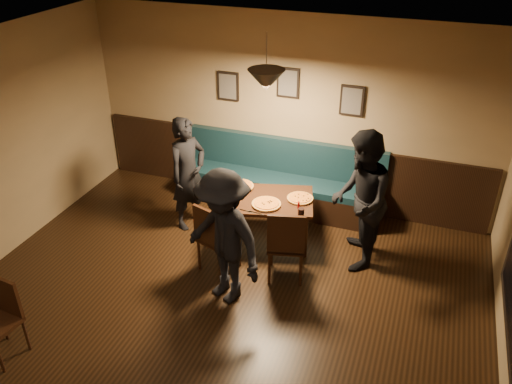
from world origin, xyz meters
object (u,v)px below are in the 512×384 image
Objects in this scene: dining_table at (265,220)px; chair_near_right at (286,242)px; diner_right at (360,201)px; diner_left at (188,174)px; booth_bench at (280,177)px; soda_glass at (301,214)px; diner_front at (224,238)px; chair_near_left at (219,236)px; tabasco_bottle at (299,205)px.

chair_near_right is (0.48, -0.61, 0.16)m from dining_table.
dining_table is 1.35m from diner_right.
diner_left is 0.90× the size of diner_right.
soda_glass is (0.66, -1.25, 0.24)m from booth_bench.
dining_table is at bearing -85.02° from booth_bench.
diner_front is (-0.55, -0.61, 0.33)m from chair_near_right.
diner_left is at bearing -102.39° from diner_right.
chair_near_left is 0.96× the size of chair_near_right.
booth_bench is at bearing 95.81° from chair_near_right.
diner_front reaches higher than booth_bench.
diner_left is 9.97× the size of soda_glass.
tabasco_bottle reaches higher than dining_table.
soda_glass reaches higher than dining_table.
soda_glass is 1.35× the size of tabasco_bottle.
tabasco_bottle is (0.00, 0.51, 0.23)m from chair_near_right.
booth_bench is at bearing 114.27° from diner_front.
diner_right is 1.75m from diner_front.
chair_near_right is (0.82, 0.14, 0.02)m from chair_near_left.
diner_left is 1.74m from soda_glass.
tabasco_bottle is (0.56, -1.01, 0.22)m from booth_bench.
dining_table is at bearing 149.47° from soda_glass.
chair_near_left is 0.83m from chair_near_right.
diner_front is at bearing -41.17° from chair_near_left.
tabasco_bottle is (-0.74, -0.06, -0.17)m from diner_right.
chair_near_right reaches higher than chair_near_left.
diner_front reaches higher than tabasco_bottle.
diner_left is 1.65m from diner_front.
diner_front reaches higher than soda_glass.
soda_glass is (0.64, 0.88, -0.08)m from diner_front.
diner_front is 1.09m from soda_glass.
chair_near_left reaches higher than tabasco_bottle.
booth_bench is 1.44m from soda_glass.
diner_left is 13.48× the size of tabasco_bottle.
diner_front is at bearing -146.43° from chair_near_right.
chair_near_right is at bearing -109.58° from soda_glass.
chair_near_left is 0.59× the size of diner_left.
tabasco_bottle is at bearing 75.65° from chair_near_right.
diner_right is 1.09× the size of diner_front.
dining_table is 0.77× the size of diner_left.
diner_left is 2.35m from diner_right.
booth_bench is at bearing 118.90° from tabasco_bottle.
diner_right reaches higher than tabasco_bottle.
soda_glass is at bearing -62.39° from booth_bench.
chair_near_left is at bearing -129.55° from dining_table.
diner_right reaches higher than dining_table.
diner_right is at bearing 66.27° from diner_front.
chair_near_left is 1.04m from soda_glass.
tabasco_bottle is (1.60, -0.14, -0.08)m from diner_left.
soda_glass is at bearing 42.44° from chair_near_left.
chair_near_right is at bearing -66.88° from dining_table.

